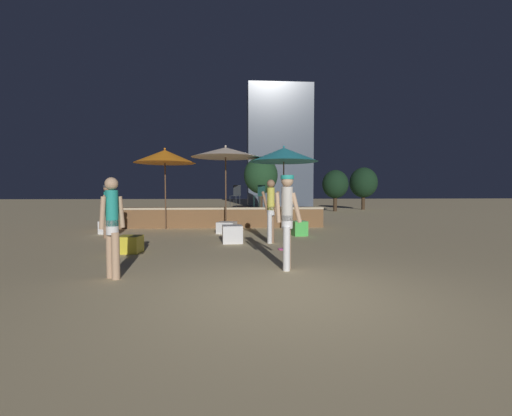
# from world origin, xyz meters

# --- Properties ---
(ground_plane) EXTENTS (120.00, 120.00, 0.00)m
(ground_plane) POSITION_xyz_m (0.00, 0.00, 0.00)
(ground_plane) COLOR #D1B784
(wooden_deck) EXTENTS (8.67, 2.29, 0.81)m
(wooden_deck) POSITION_xyz_m (-1.40, 9.92, 0.37)
(wooden_deck) COLOR brown
(wooden_deck) RESTS_ON ground
(patio_umbrella_0) EXTENTS (2.32, 2.32, 3.09)m
(patio_umbrella_0) POSITION_xyz_m (-3.26, 8.63, 2.76)
(patio_umbrella_0) COLOR brown
(patio_umbrella_0) RESTS_ON ground
(patio_umbrella_1) EXTENTS (2.56, 2.56, 3.17)m
(patio_umbrella_1) POSITION_xyz_m (-0.95, 8.29, 2.90)
(patio_umbrella_1) COLOR brown
(patio_umbrella_1) RESTS_ON ground
(patio_umbrella_2) EXTENTS (2.61, 2.61, 3.18)m
(patio_umbrella_2) POSITION_xyz_m (1.25, 8.34, 2.83)
(patio_umbrella_2) COLOR brown
(patio_umbrella_2) RESTS_ON ground
(cube_seat_0) EXTENTS (0.52, 0.52, 0.43)m
(cube_seat_0) POSITION_xyz_m (-4.95, 7.28, 0.22)
(cube_seat_0) COLOR white
(cube_seat_0) RESTS_ON ground
(cube_seat_1) EXTENTS (0.51, 0.51, 0.48)m
(cube_seat_1) POSITION_xyz_m (1.47, 6.33, 0.24)
(cube_seat_1) COLOR #4CC651
(cube_seat_1) RESTS_ON ground
(cube_seat_2) EXTENTS (0.73, 0.73, 0.39)m
(cube_seat_2) POSITION_xyz_m (-0.91, 7.09, 0.20)
(cube_seat_2) COLOR white
(cube_seat_2) RESTS_ON ground
(cube_seat_3) EXTENTS (0.58, 0.58, 0.49)m
(cube_seat_3) POSITION_xyz_m (-0.72, 4.91, 0.25)
(cube_seat_3) COLOR white
(cube_seat_3) RESTS_ON ground
(cube_seat_4) EXTENTS (0.55, 0.55, 0.40)m
(cube_seat_4) POSITION_xyz_m (-3.13, 3.54, 0.20)
(cube_seat_4) COLOR yellow
(cube_seat_4) RESTS_ON ground
(person_0) EXTENTS (0.50, 0.29, 1.75)m
(person_0) POSITION_xyz_m (0.27, 1.54, 0.99)
(person_0) COLOR tan
(person_0) RESTS_ON ground
(person_1) EXTENTS (0.36, 0.39, 1.68)m
(person_1) POSITION_xyz_m (-2.71, 1.13, 0.90)
(person_1) COLOR tan
(person_1) RESTS_ON ground
(person_2) EXTENTS (0.28, 0.47, 1.64)m
(person_2) POSITION_xyz_m (-4.56, 6.17, 0.91)
(person_2) COLOR #72664C
(person_2) RESTS_ON ground
(person_3) EXTENTS (0.52, 0.33, 1.77)m
(person_3) POSITION_xyz_m (0.35, 4.80, 0.97)
(person_3) COLOR #997051
(person_3) RESTS_ON ground
(bistro_chair_0) EXTENTS (0.47, 0.47, 0.90)m
(bistro_chair_0) POSITION_xyz_m (-0.54, 9.87, 1.35)
(bistro_chair_0) COLOR #2D3338
(bistro_chair_0) RESTS_ON wooden_deck
(bistro_chair_1) EXTENTS (0.48, 0.48, 0.90)m
(bistro_chair_1) POSITION_xyz_m (0.45, 9.43, 1.35)
(bistro_chair_1) COLOR #1E4C47
(bistro_chair_1) RESTS_ON wooden_deck
(frisbee_disc) EXTENTS (0.23, 0.23, 0.03)m
(frisbee_disc) POSITION_xyz_m (0.51, 3.67, 0.02)
(frisbee_disc) COLOR #E54C99
(frisbee_disc) RESTS_ON ground
(background_tree_0) EXTENTS (2.46, 2.46, 3.96)m
(background_tree_0) POSITION_xyz_m (1.42, 20.27, 2.60)
(background_tree_0) COLOR #3D2B1C
(background_tree_0) RESTS_ON ground
(background_tree_1) EXTENTS (2.15, 2.15, 3.31)m
(background_tree_1) POSITION_xyz_m (9.65, 21.63, 2.12)
(background_tree_1) COLOR #3D2B1C
(background_tree_1) RESTS_ON ground
(background_tree_2) EXTENTS (1.85, 1.85, 2.98)m
(background_tree_2) POSITION_xyz_m (6.73, 19.51, 1.94)
(background_tree_2) COLOR #3D2B1C
(background_tree_2) RESTS_ON ground
(distant_building) EXTENTS (6.14, 3.19, 11.60)m
(distant_building) POSITION_xyz_m (3.93, 28.77, 5.80)
(distant_building) COLOR #4C5666
(distant_building) RESTS_ON ground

